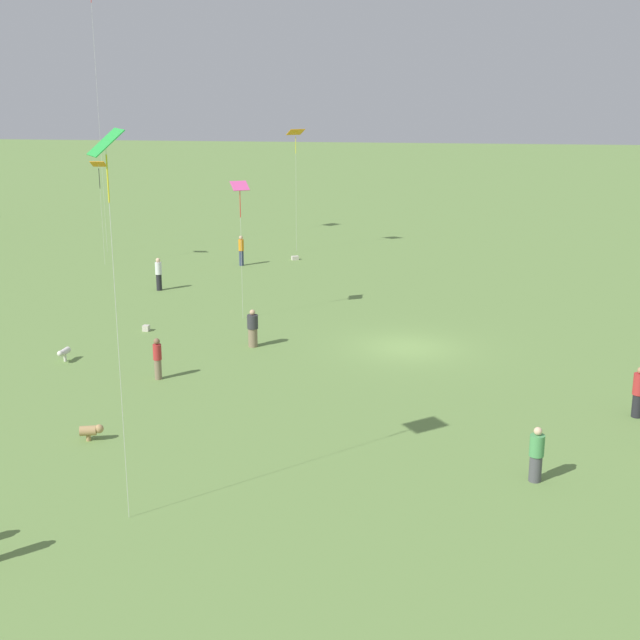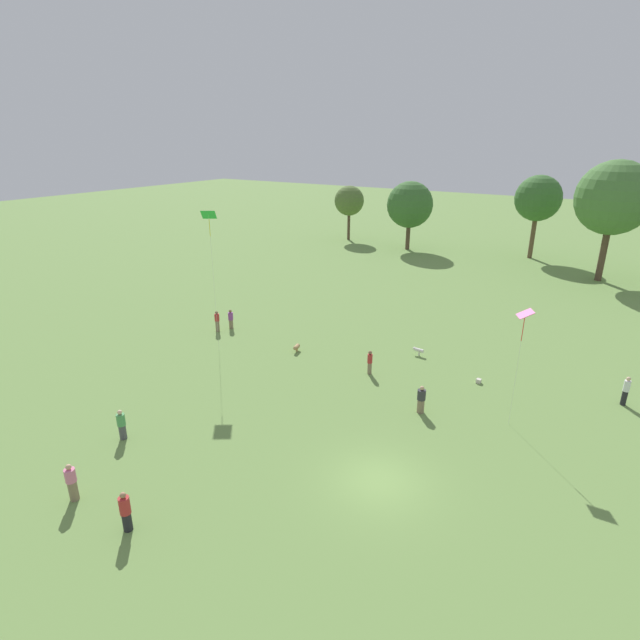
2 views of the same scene
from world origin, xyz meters
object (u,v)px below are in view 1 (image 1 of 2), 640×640
kite_0 (296,135)px  picnic_bag_0 (295,258)px  person_8 (536,455)px  kite_5 (106,157)px  kite_3 (99,167)px  person_7 (253,329)px  person_3 (159,274)px  person_4 (639,392)px  picnic_bag_1 (146,328)px  person_1 (241,250)px  dog_1 (64,353)px  person_0 (158,358)px  kite_4 (240,191)px  dog_0 (91,430)px

kite_0 → picnic_bag_0: bearing=112.5°
person_8 → kite_5: (-3.57, 10.88, 8.60)m
person_8 → kite_0: bearing=-63.8°
kite_3 → person_7: bearing=168.0°
person_7 → kite_5: bearing=-176.4°
person_3 → kite_5: bearing=149.8°
person_4 → picnic_bag_1: size_ratio=5.92×
person_1 → dog_1: bearing=-100.8°
person_0 → picnic_bag_0: size_ratio=3.23×
kite_0 → picnic_bag_1: (-19.70, 3.98, -7.42)m
person_3 → dog_1: 12.66m
dog_1 → picnic_bag_1: (4.82, -1.90, -0.27)m
person_0 → person_4: (-1.79, -17.40, 0.05)m
person_1 → picnic_bag_1: person_1 is taller
person_1 → dog_1: (-19.59, 3.22, -0.55)m
person_7 → picnic_bag_1: person_7 is taller
picnic_bag_1 → kite_0: bearing=-11.4°
person_4 → kite_0: kite_0 is taller
kite_3 → kite_4: 15.89m
person_4 → picnic_bag_0: (25.07, 15.63, -0.76)m
person_7 → kite_4: (4.50, 1.39, 5.30)m
person_4 → person_7: (6.41, 14.62, -0.09)m
kite_0 → kite_5: size_ratio=0.79×
person_8 → kite_3: bearing=-43.8°
person_3 → person_4: bearing=-171.8°
dog_1 → person_7: bearing=-152.5°
person_4 → kite_4: (10.91, 16.01, 5.21)m
kite_3 → person_0: bearing=155.2°
person_8 → kite_4: 21.04m
kite_5 → picnic_bag_1: kite_5 is taller
dog_0 → person_4: bearing=89.4°
person_4 → person_3: bearing=46.9°
kite_3 → person_1: bearing=-135.7°
person_7 → kite_0: 22.55m
kite_3 → kite_4: size_ratio=0.97×
kite_4 → kite_3: bearing=151.5°
person_7 → dog_1: 7.85m
person_4 → kite_3: (22.29, 27.10, 5.05)m
picnic_bag_1 → person_4: bearing=-112.3°
kite_5 → picnic_bag_0: bearing=-167.9°
kite_5 → person_7: bearing=-170.1°
person_7 → dog_0: bearing=168.3°
person_7 → kite_4: kite_4 is taller
person_1 → picnic_bag_1: size_ratio=6.13×
person_8 → kite_3: kite_3 is taller
person_1 → picnic_bag_1: bearing=-96.5°
person_1 → person_7: person_1 is taller
person_0 → person_4: 17.49m
person_7 → kite_5: (-15.51, 0.25, 8.61)m
person_8 → kite_4: size_ratio=0.25×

